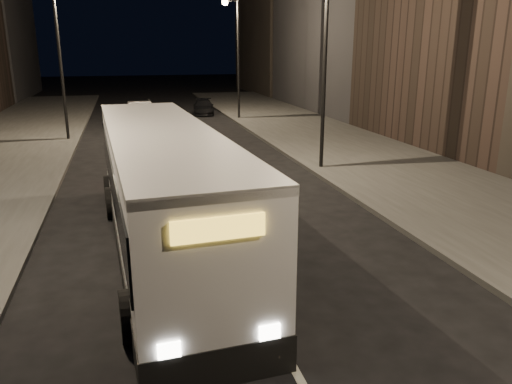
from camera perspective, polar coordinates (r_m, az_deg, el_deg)
ground at (r=9.42m, az=2.65°, el=-16.66°), size 180.00×180.00×0.00m
sidewalk_right at (r=24.66m, az=11.97°, el=4.12°), size 7.00×70.00×0.16m
streetlight_right_mid at (r=21.02m, az=7.26°, el=16.80°), size 1.20×0.44×8.12m
streetlight_right_far at (r=36.37m, az=-2.47°, el=16.63°), size 1.20×0.44×8.12m
streetlight_left_far at (r=29.68m, az=-21.14°, el=15.69°), size 1.20×0.44×8.12m
city_bus at (r=12.91m, az=-10.57°, el=0.77°), size 3.33×11.94×3.18m
cyclist_on_bicycle at (r=11.80m, az=0.20°, el=-6.01°), size 0.60×1.68×1.93m
car_near at (r=32.74m, az=-8.61°, el=8.16°), size 1.77×3.69×1.22m
car_mid at (r=36.48m, az=-13.14°, el=8.96°), size 1.68×4.57×1.49m
car_far at (r=40.07m, az=-6.02°, el=9.64°), size 2.09×4.05×1.12m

